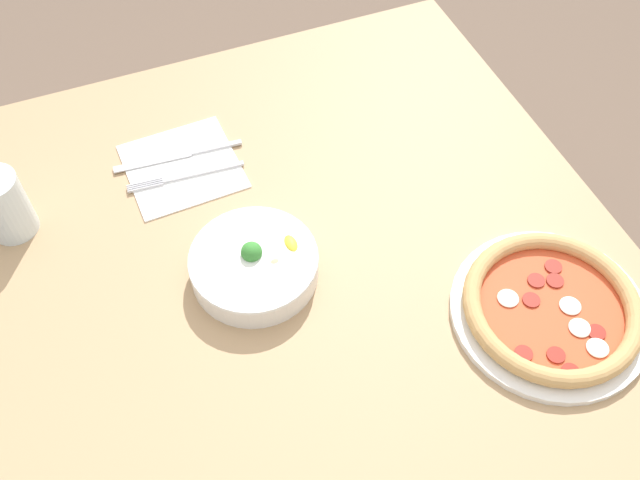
{
  "coord_description": "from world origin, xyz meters",
  "views": [
    {
      "loc": [
        -0.56,
        0.21,
        1.64
      ],
      "look_at": [
        0.05,
        -0.03,
        0.76
      ],
      "focal_mm": 40.0,
      "sensor_mm": 36.0,
      "label": 1
    }
  ],
  "objects_px": {
    "bowl": "(254,264)",
    "fork": "(187,176)",
    "knife": "(184,155)",
    "pizza": "(551,308)",
    "glass": "(4,205)"
  },
  "relations": [
    {
      "from": "fork",
      "to": "knife",
      "type": "distance_m",
      "value": 0.05
    },
    {
      "from": "fork",
      "to": "knife",
      "type": "bearing_deg",
      "value": -94.23
    },
    {
      "from": "bowl",
      "to": "knife",
      "type": "distance_m",
      "value": 0.28
    },
    {
      "from": "pizza",
      "to": "bowl",
      "type": "relative_size",
      "value": 1.48
    },
    {
      "from": "bowl",
      "to": "glass",
      "type": "distance_m",
      "value": 0.4
    },
    {
      "from": "bowl",
      "to": "fork",
      "type": "relative_size",
      "value": 0.98
    },
    {
      "from": "fork",
      "to": "glass",
      "type": "relative_size",
      "value": 1.76
    },
    {
      "from": "bowl",
      "to": "fork",
      "type": "distance_m",
      "value": 0.23
    },
    {
      "from": "bowl",
      "to": "fork",
      "type": "xyz_separation_m",
      "value": [
        0.23,
        0.04,
        -0.02
      ]
    },
    {
      "from": "pizza",
      "to": "fork",
      "type": "bearing_deg",
      "value": 42.62
    },
    {
      "from": "pizza",
      "to": "bowl",
      "type": "bearing_deg",
      "value": 58.79
    },
    {
      "from": "knife",
      "to": "glass",
      "type": "distance_m",
      "value": 0.3
    },
    {
      "from": "fork",
      "to": "glass",
      "type": "xyz_separation_m",
      "value": [
        -0.0,
        0.29,
        0.05
      ]
    },
    {
      "from": "fork",
      "to": "bowl",
      "type": "bearing_deg",
      "value": 105.13
    },
    {
      "from": "glass",
      "to": "pizza",
      "type": "bearing_deg",
      "value": -122.87
    }
  ]
}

